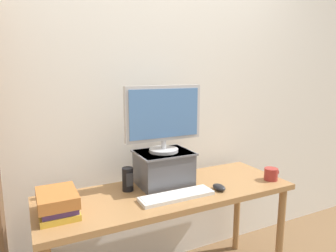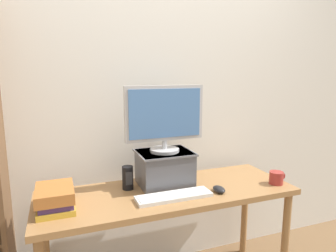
{
  "view_description": "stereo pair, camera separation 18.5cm",
  "coord_description": "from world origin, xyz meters",
  "px_view_note": "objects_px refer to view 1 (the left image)",
  "views": [
    {
      "loc": [
        -0.8,
        -1.59,
        1.48
      ],
      "look_at": [
        0.01,
        0.04,
        1.15
      ],
      "focal_mm": 32.0,
      "sensor_mm": 36.0,
      "label": 1
    },
    {
      "loc": [
        -0.63,
        -1.66,
        1.48
      ],
      "look_at": [
        0.01,
        0.04,
        1.15
      ],
      "focal_mm": 32.0,
      "sensor_mm": 36.0,
      "label": 2
    }
  ],
  "objects_px": {
    "riser_box": "(164,167)",
    "computer_mouse": "(219,187)",
    "computer_monitor": "(164,117)",
    "coffee_mug": "(271,174)",
    "book_stack": "(58,203)",
    "keyboard": "(177,196)",
    "desk_speaker": "(128,179)",
    "desk": "(169,203)"
  },
  "relations": [
    {
      "from": "riser_box",
      "to": "book_stack",
      "type": "height_order",
      "value": "riser_box"
    },
    {
      "from": "desk",
      "to": "coffee_mug",
      "type": "xyz_separation_m",
      "value": [
        0.71,
        -0.15,
        0.13
      ]
    },
    {
      "from": "coffee_mug",
      "to": "desk_speaker",
      "type": "bearing_deg",
      "value": 164.77
    },
    {
      "from": "keyboard",
      "to": "desk_speaker",
      "type": "height_order",
      "value": "desk_speaker"
    },
    {
      "from": "computer_monitor",
      "to": "computer_mouse",
      "type": "distance_m",
      "value": 0.57
    },
    {
      "from": "keyboard",
      "to": "computer_mouse",
      "type": "relative_size",
      "value": 4.38
    },
    {
      "from": "book_stack",
      "to": "desk_speaker",
      "type": "height_order",
      "value": "desk_speaker"
    },
    {
      "from": "desk_speaker",
      "to": "computer_monitor",
      "type": "bearing_deg",
      "value": -1.28
    },
    {
      "from": "computer_mouse",
      "to": "coffee_mug",
      "type": "xyz_separation_m",
      "value": [
        0.43,
        -0.01,
        0.02
      ]
    },
    {
      "from": "keyboard",
      "to": "book_stack",
      "type": "xyz_separation_m",
      "value": [
        -0.65,
        0.09,
        0.05
      ]
    },
    {
      "from": "riser_box",
      "to": "computer_monitor",
      "type": "height_order",
      "value": "computer_monitor"
    },
    {
      "from": "computer_monitor",
      "to": "book_stack",
      "type": "xyz_separation_m",
      "value": [
        -0.68,
        -0.14,
        -0.39
      ]
    },
    {
      "from": "computer_monitor",
      "to": "keyboard",
      "type": "relative_size",
      "value": 1.13
    },
    {
      "from": "computer_monitor",
      "to": "book_stack",
      "type": "relative_size",
      "value": 1.99
    },
    {
      "from": "desk",
      "to": "riser_box",
      "type": "bearing_deg",
      "value": 82.33
    },
    {
      "from": "desk",
      "to": "desk_speaker",
      "type": "relative_size",
      "value": 10.72
    },
    {
      "from": "keyboard",
      "to": "computer_mouse",
      "type": "distance_m",
      "value": 0.3
    },
    {
      "from": "riser_box",
      "to": "book_stack",
      "type": "xyz_separation_m",
      "value": [
        -0.68,
        -0.14,
        -0.05
      ]
    },
    {
      "from": "riser_box",
      "to": "computer_mouse",
      "type": "distance_m",
      "value": 0.38
    },
    {
      "from": "keyboard",
      "to": "riser_box",
      "type": "bearing_deg",
      "value": 83.95
    },
    {
      "from": "computer_monitor",
      "to": "book_stack",
      "type": "distance_m",
      "value": 0.79
    },
    {
      "from": "computer_mouse",
      "to": "coffee_mug",
      "type": "bearing_deg",
      "value": -1.49
    },
    {
      "from": "book_stack",
      "to": "desk_speaker",
      "type": "bearing_deg",
      "value": 18.56
    },
    {
      "from": "desk",
      "to": "riser_box",
      "type": "relative_size",
      "value": 4.49
    },
    {
      "from": "computer_monitor",
      "to": "keyboard",
      "type": "distance_m",
      "value": 0.5
    },
    {
      "from": "riser_box",
      "to": "computer_mouse",
      "type": "bearing_deg",
      "value": -41.85
    },
    {
      "from": "computer_monitor",
      "to": "coffee_mug",
      "type": "relative_size",
      "value": 4.36
    },
    {
      "from": "riser_box",
      "to": "desk_speaker",
      "type": "distance_m",
      "value": 0.25
    },
    {
      "from": "keyboard",
      "to": "computer_monitor",
      "type": "bearing_deg",
      "value": 83.91
    },
    {
      "from": "computer_monitor",
      "to": "coffee_mug",
      "type": "distance_m",
      "value": 0.85
    },
    {
      "from": "coffee_mug",
      "to": "desk_speaker",
      "type": "xyz_separation_m",
      "value": [
        -0.95,
        0.26,
        0.03
      ]
    },
    {
      "from": "coffee_mug",
      "to": "riser_box",
      "type": "bearing_deg",
      "value": 160.07
    },
    {
      "from": "book_stack",
      "to": "computer_mouse",
      "type": "bearing_deg",
      "value": -6.13
    },
    {
      "from": "desk",
      "to": "keyboard",
      "type": "distance_m",
      "value": 0.16
    },
    {
      "from": "computer_monitor",
      "to": "book_stack",
      "type": "height_order",
      "value": "computer_monitor"
    },
    {
      "from": "computer_mouse",
      "to": "coffee_mug",
      "type": "height_order",
      "value": "coffee_mug"
    },
    {
      "from": "keyboard",
      "to": "coffee_mug",
      "type": "distance_m",
      "value": 0.72
    },
    {
      "from": "riser_box",
      "to": "computer_monitor",
      "type": "relative_size",
      "value": 0.69
    },
    {
      "from": "riser_box",
      "to": "coffee_mug",
      "type": "distance_m",
      "value": 0.75
    },
    {
      "from": "book_stack",
      "to": "coffee_mug",
      "type": "height_order",
      "value": "book_stack"
    },
    {
      "from": "desk",
      "to": "computer_mouse",
      "type": "relative_size",
      "value": 15.34
    },
    {
      "from": "computer_mouse",
      "to": "desk_speaker",
      "type": "relative_size",
      "value": 0.7
    }
  ]
}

